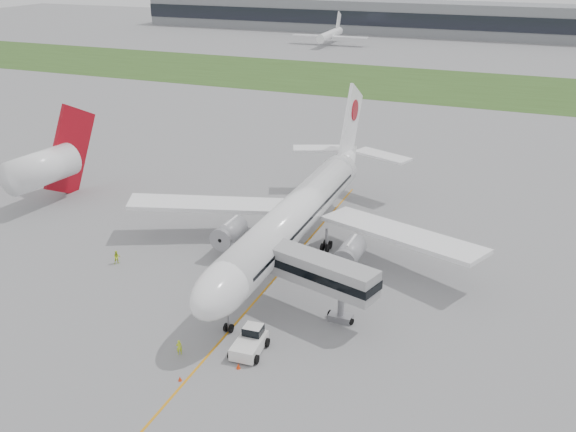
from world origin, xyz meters
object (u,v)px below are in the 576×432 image
at_px(pushback_tug, 250,341).
at_px(neighbor_aircraft, 46,166).
at_px(ground_crew_near, 179,347).
at_px(jet_bridge, 307,268).
at_px(airliner, 298,212).

distance_m(pushback_tug, neighbor_aircraft, 51.57).
distance_m(pushback_tug, ground_crew_near, 6.90).
distance_m(jet_bridge, neighbor_aircraft, 50.21).
xyz_separation_m(pushback_tug, ground_crew_near, (-6.14, -3.15, -0.24)).
bearing_deg(ground_crew_near, airliner, -129.81).
distance_m(airliner, neighbor_aircraft, 41.82).
distance_m(pushback_tug, jet_bridge, 10.28).
xyz_separation_m(airliner, pushback_tug, (3.47, -22.05, -4.61)).
bearing_deg(jet_bridge, airliner, 131.63).
height_order(airliner, neighbor_aircraft, airliner).
xyz_separation_m(pushback_tug, jet_bridge, (2.60, 9.04, 4.16)).
xyz_separation_m(airliner, neighbor_aircraft, (-41.76, 2.24, 0.31)).
height_order(pushback_tug, jet_bridge, jet_bridge).
bearing_deg(pushback_tug, ground_crew_near, -156.13).
bearing_deg(neighbor_aircraft, ground_crew_near, -27.71).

